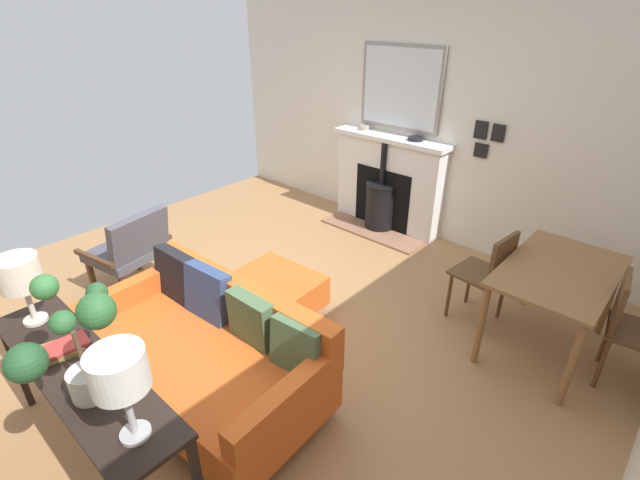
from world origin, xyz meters
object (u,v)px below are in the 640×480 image
object	(u,v)px
sofa	(207,350)
dining_chair_by_back_wall	(629,323)
console_table	(82,380)
dining_table	(557,280)
mantel_bowl_near	(364,127)
armchair_accent	(131,247)
potted_plant	(71,342)
table_lamp_near_end	(20,275)
ottoman	(277,291)
table_lamp_far_end	(119,374)
dining_chair_near_fireplace	(489,271)
book_stack	(62,348)
mantel_bowl_far	(415,138)
fireplace	(387,187)

from	to	relation	value
sofa	dining_chair_by_back_wall	xyz separation A→B (m)	(-2.03, 2.13, 0.17)
console_table	dining_table	distance (m)	3.26
mantel_bowl_near	console_table	xyz separation A→B (m)	(3.90, 1.04, -0.52)
armchair_accent	console_table	distance (m)	1.90
mantel_bowl_near	potted_plant	xyz separation A→B (m)	(3.95, 1.28, -0.08)
table_lamp_near_end	ottoman	bearing A→B (deg)	169.69
dining_table	mantel_bowl_near	bearing A→B (deg)	-111.89
table_lamp_far_end	dining_chair_near_fireplace	distance (m)	2.93
book_stack	dining_chair_near_fireplace	xyz separation A→B (m)	(-2.83, 1.32, -0.23)
armchair_accent	dining_chair_near_fireplace	world-z (taller)	dining_chair_near_fireplace
mantel_bowl_far	armchair_accent	size ratio (longest dim) A/B	0.20
mantel_bowl_far	table_lamp_far_end	bearing A→B (deg)	13.74
fireplace	dining_chair_near_fireplace	world-z (taller)	fireplace
potted_plant	dining_table	bearing A→B (deg)	154.49
table_lamp_far_end	book_stack	size ratio (longest dim) A/B	1.73
table_lamp_near_end	book_stack	bearing A→B (deg)	89.79
mantel_bowl_near	table_lamp_far_end	world-z (taller)	table_lamp_far_end
mantel_bowl_near	armchair_accent	distance (m)	2.97
sofa	table_lamp_near_end	distance (m)	1.24
table_lamp_far_end	armchair_accent	bearing A→B (deg)	-115.90
mantel_bowl_near	book_stack	world-z (taller)	mantel_bowl_near
sofa	dining_chair_by_back_wall	world-z (taller)	dining_chair_by_back_wall
potted_plant	dining_chair_near_fireplace	xyz separation A→B (m)	(-2.87, 0.87, -0.56)
table_lamp_far_end	dining_chair_by_back_wall	bearing A→B (deg)	152.09
armchair_accent	potted_plant	xyz separation A→B (m)	(1.11, 1.81, 0.60)
console_table	mantel_bowl_near	bearing A→B (deg)	-165.08
table_lamp_far_end	dining_chair_near_fireplace	bearing A→B (deg)	170.24
mantel_bowl_near	dining_chair_near_fireplace	distance (m)	2.49
fireplace	dining_chair_by_back_wall	world-z (taller)	fireplace
mantel_bowl_far	book_stack	xyz separation A→B (m)	(3.90, 0.12, -0.41)
mantel_bowl_near	dining_table	size ratio (longest dim) A/B	0.11
mantel_bowl_near	table_lamp_near_end	size ratio (longest dim) A/B	0.27
ottoman	armchair_accent	bearing A→B (deg)	-62.25
ottoman	mantel_bowl_far	bearing A→B (deg)	-179.58
ottoman	table_lamp_far_end	world-z (taller)	table_lamp_far_end
mantel_bowl_near	armchair_accent	xyz separation A→B (m)	(2.84, -0.53, -0.69)
sofa	dining_table	xyz separation A→B (m)	(-2.05, 1.62, 0.30)
ottoman	table_lamp_near_end	size ratio (longest dim) A/B	1.71
mantel_bowl_near	sofa	bearing A→B (deg)	18.33
fireplace	mantel_bowl_far	world-z (taller)	mantel_bowl_far
console_table	ottoman	bearing A→B (deg)	-169.75
mantel_bowl_far	potted_plant	distance (m)	3.99
table_lamp_far_end	dining_table	xyz separation A→B (m)	(-2.83, 0.99, -0.46)
fireplace	table_lamp_near_end	world-z (taller)	table_lamp_near_end
sofa	table_lamp_near_end	bearing A→B (deg)	-38.08
table_lamp_far_end	table_lamp_near_end	bearing A→B (deg)	-90.00
ottoman	dining_chair_by_back_wall	distance (m)	2.68
dining_chair_by_back_wall	dining_chair_near_fireplace	bearing A→B (deg)	-90.16
mantel_bowl_near	potted_plant	bearing A→B (deg)	17.95
dining_table	potted_plant	bearing A→B (deg)	-25.51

